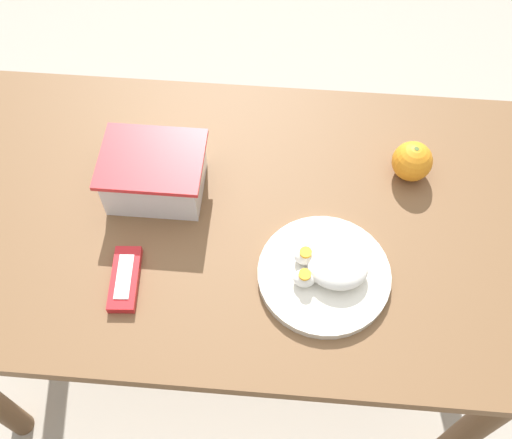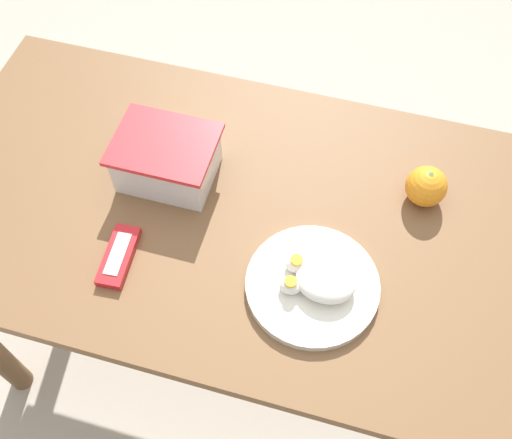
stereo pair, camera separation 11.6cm
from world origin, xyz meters
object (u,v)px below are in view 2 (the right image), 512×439
Objects in this scene: food_container at (167,161)px; orange_fruit at (426,186)px; rice_plate at (315,284)px; candy_bar at (119,256)px.

orange_fruit is (0.52, 0.08, -0.01)m from food_container.
food_container is 0.81× the size of rice_plate.
food_container is 0.39m from rice_plate.
orange_fruit is 0.62m from candy_bar.
candy_bar is (-0.54, -0.30, -0.03)m from orange_fruit.
candy_bar is (-0.03, -0.21, -0.04)m from food_container.
orange_fruit reaches higher than rice_plate.
orange_fruit is 0.31m from rice_plate.
candy_bar is (-0.37, -0.04, -0.01)m from rice_plate.
food_container is 0.22m from candy_bar.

